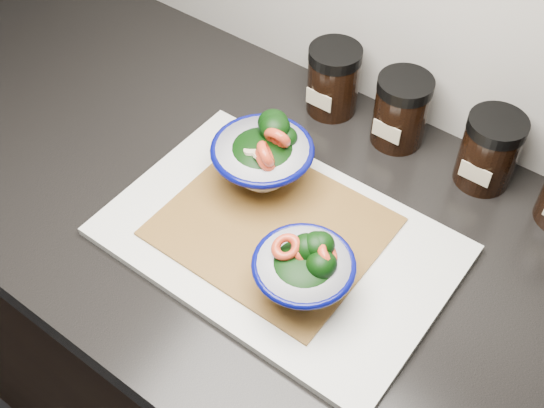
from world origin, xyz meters
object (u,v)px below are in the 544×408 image
Objects in this scene: spice_jar_a at (333,80)px; spice_jar_c at (489,151)px; bowl_right at (305,270)px; spice_jar_b at (401,111)px; bowl_left at (264,157)px; cutting_board at (279,240)px.

spice_jar_c is at bearing 0.00° from spice_jar_a.
bowl_right is at bearing -105.64° from spice_jar_c.
spice_jar_b is (-0.05, 0.32, 0.00)m from bowl_right.
cutting_board is at bearing -41.91° from bowl_left.
bowl_left reaches higher than spice_jar_c.
spice_jar_a is at bearing 109.45° from cutting_board.
spice_jar_a is (-0.10, 0.27, 0.05)m from cutting_board.
cutting_board is 0.12m from bowl_left.
spice_jar_c is (0.26, 0.00, 0.00)m from spice_jar_a.
spice_jar_c is (0.09, 0.32, 0.00)m from bowl_right.
bowl_left is at bearing 142.04° from bowl_right.
bowl_left reaches higher than spice_jar_b.
bowl_right is at bearing -61.95° from spice_jar_a.
spice_jar_a is 0.26m from spice_jar_c.
bowl_right is at bearing -37.96° from bowl_left.
spice_jar_c reaches higher than bowl_right.
bowl_left is at bearing -116.65° from spice_jar_b.
spice_jar_a is at bearing 118.05° from bowl_right.
bowl_left is (-0.08, 0.07, 0.06)m from cutting_board.
bowl_left reaches higher than cutting_board.
bowl_right is 1.11× the size of spice_jar_b.
bowl_left is at bearing -140.23° from spice_jar_c.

